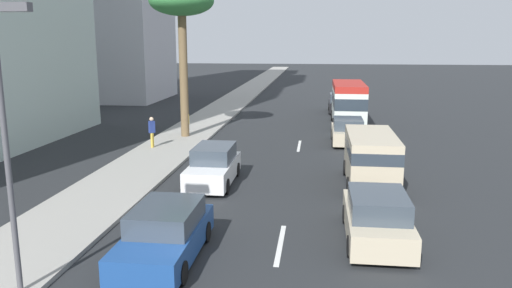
{
  "coord_description": "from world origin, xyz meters",
  "views": [
    {
      "loc": [
        -3.52,
        -1.05,
        6.25
      ],
      "look_at": [
        18.32,
        1.64,
        1.69
      ],
      "focal_mm": 35.45,
      "sensor_mm": 36.0,
      "label": 1
    }
  ],
  "objects_px": {
    "van_seventh": "(371,156)",
    "car_second": "(377,218)",
    "minibus_lead": "(348,102)",
    "palm_tree": "(182,6)",
    "car_sixth": "(340,103)",
    "car_third": "(348,131)",
    "pedestrian_near_lamp": "(186,122)",
    "car_fourth": "(165,234)",
    "street_lamp": "(8,120)",
    "car_fifth": "(214,166)",
    "pedestrian_mid_block": "(152,131)"
  },
  "relations": [
    {
      "from": "car_sixth",
      "to": "pedestrian_near_lamp",
      "type": "xyz_separation_m",
      "value": [
        -13.19,
        10.23,
        0.26
      ]
    },
    {
      "from": "car_second",
      "to": "car_third",
      "type": "relative_size",
      "value": 1.09
    },
    {
      "from": "car_fourth",
      "to": "pedestrian_near_lamp",
      "type": "relative_size",
      "value": 2.83
    },
    {
      "from": "minibus_lead",
      "to": "pedestrian_near_lamp",
      "type": "distance_m",
      "value": 12.45
    },
    {
      "from": "car_sixth",
      "to": "street_lamp",
      "type": "bearing_deg",
      "value": 165.09
    },
    {
      "from": "car_second",
      "to": "pedestrian_mid_block",
      "type": "relative_size",
      "value": 2.57
    },
    {
      "from": "minibus_lead",
      "to": "car_fifth",
      "type": "xyz_separation_m",
      "value": [
        -16.52,
        6.73,
        -0.93
      ]
    },
    {
      "from": "minibus_lead",
      "to": "car_fourth",
      "type": "height_order",
      "value": "minibus_lead"
    },
    {
      "from": "car_second",
      "to": "street_lamp",
      "type": "height_order",
      "value": "street_lamp"
    },
    {
      "from": "car_second",
      "to": "car_fifth",
      "type": "bearing_deg",
      "value": 48.24
    },
    {
      "from": "car_fourth",
      "to": "car_fifth",
      "type": "distance_m",
      "value": 7.85
    },
    {
      "from": "pedestrian_mid_block",
      "to": "street_lamp",
      "type": "xyz_separation_m",
      "value": [
        -16.88,
        -2.34,
        3.3
      ]
    },
    {
      "from": "van_seventh",
      "to": "street_lamp",
      "type": "xyz_separation_m",
      "value": [
        -11.12,
        9.43,
        3.13
      ]
    },
    {
      "from": "car_second",
      "to": "pedestrian_mid_block",
      "type": "bearing_deg",
      "value": 43.08
    },
    {
      "from": "car_second",
      "to": "van_seventh",
      "type": "height_order",
      "value": "van_seventh"
    },
    {
      "from": "car_fifth",
      "to": "palm_tree",
      "type": "bearing_deg",
      "value": -158.51
    },
    {
      "from": "car_fifth",
      "to": "street_lamp",
      "type": "bearing_deg",
      "value": -13.89
    },
    {
      "from": "car_third",
      "to": "car_fifth",
      "type": "distance_m",
      "value": 11.54
    },
    {
      "from": "car_second",
      "to": "palm_tree",
      "type": "relative_size",
      "value": 0.49
    },
    {
      "from": "car_third",
      "to": "van_seventh",
      "type": "xyz_separation_m",
      "value": [
        -9.0,
        -0.5,
        0.55
      ]
    },
    {
      "from": "minibus_lead",
      "to": "palm_tree",
      "type": "distance_m",
      "value": 14.09
    },
    {
      "from": "car_third",
      "to": "van_seventh",
      "type": "bearing_deg",
      "value": -176.83
    },
    {
      "from": "pedestrian_near_lamp",
      "to": "pedestrian_mid_block",
      "type": "distance_m",
      "value": 3.74
    },
    {
      "from": "van_seventh",
      "to": "pedestrian_near_lamp",
      "type": "bearing_deg",
      "value": 48.87
    },
    {
      "from": "minibus_lead",
      "to": "car_second",
      "type": "relative_size",
      "value": 1.53
    },
    {
      "from": "street_lamp",
      "to": "car_sixth",
      "type": "bearing_deg",
      "value": -14.91
    },
    {
      "from": "car_fourth",
      "to": "car_sixth",
      "type": "xyz_separation_m",
      "value": [
        31.03,
        -6.16,
        0.05
      ]
    },
    {
      "from": "minibus_lead",
      "to": "car_sixth",
      "type": "distance_m",
      "value": 6.74
    },
    {
      "from": "car_second",
      "to": "car_fifth",
      "type": "distance_m",
      "value": 8.62
    },
    {
      "from": "car_fourth",
      "to": "street_lamp",
      "type": "bearing_deg",
      "value": -46.9
    },
    {
      "from": "pedestrian_near_lamp",
      "to": "street_lamp",
      "type": "relative_size",
      "value": 0.24
    },
    {
      "from": "pedestrian_near_lamp",
      "to": "pedestrian_mid_block",
      "type": "bearing_deg",
      "value": -150.78
    },
    {
      "from": "van_seventh",
      "to": "car_sixth",
      "type": "bearing_deg",
      "value": 1.19
    },
    {
      "from": "car_second",
      "to": "van_seventh",
      "type": "distance_m",
      "value": 6.42
    },
    {
      "from": "car_second",
      "to": "car_fourth",
      "type": "height_order",
      "value": "car_second"
    },
    {
      "from": "car_fifth",
      "to": "car_sixth",
      "type": "relative_size",
      "value": 1.05
    },
    {
      "from": "minibus_lead",
      "to": "car_second",
      "type": "height_order",
      "value": "minibus_lead"
    },
    {
      "from": "car_fourth",
      "to": "van_seventh",
      "type": "distance_m",
      "value": 10.79
    },
    {
      "from": "pedestrian_near_lamp",
      "to": "street_lamp",
      "type": "distance_m",
      "value": 20.77
    },
    {
      "from": "pedestrian_mid_block",
      "to": "car_third",
      "type": "bearing_deg",
      "value": -31.06
    },
    {
      "from": "car_third",
      "to": "pedestrian_mid_block",
      "type": "relative_size",
      "value": 2.36
    },
    {
      "from": "van_seventh",
      "to": "car_second",
      "type": "bearing_deg",
      "value": 176.32
    },
    {
      "from": "minibus_lead",
      "to": "car_second",
      "type": "bearing_deg",
      "value": 179.24
    },
    {
      "from": "minibus_lead",
      "to": "car_sixth",
      "type": "relative_size",
      "value": 1.63
    },
    {
      "from": "car_sixth",
      "to": "palm_tree",
      "type": "xyz_separation_m",
      "value": [
        -13.15,
        10.32,
        7.45
      ]
    },
    {
      "from": "minibus_lead",
      "to": "van_seventh",
      "type": "relative_size",
      "value": 1.39
    },
    {
      "from": "car_third",
      "to": "palm_tree",
      "type": "bearing_deg",
      "value": 87.86
    },
    {
      "from": "pedestrian_mid_block",
      "to": "car_fifth",
      "type": "bearing_deg",
      "value": -99.51
    },
    {
      "from": "car_fifth",
      "to": "minibus_lead",
      "type": "bearing_deg",
      "value": 157.85
    },
    {
      "from": "car_third",
      "to": "pedestrian_near_lamp",
      "type": "height_order",
      "value": "pedestrian_near_lamp"
    }
  ]
}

